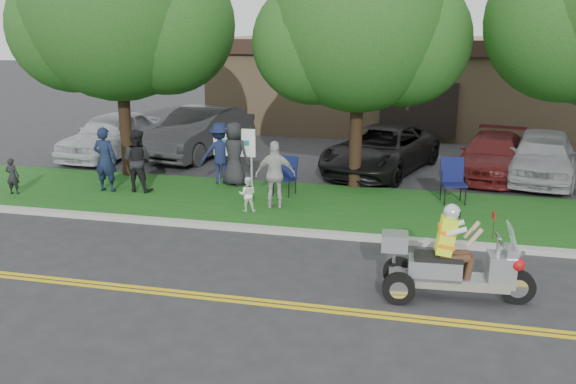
% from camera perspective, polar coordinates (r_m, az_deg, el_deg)
% --- Properties ---
extents(ground, '(120.00, 120.00, 0.00)m').
position_cam_1_polar(ground, '(11.07, -1.27, -9.25)').
color(ground, '#28282B').
rests_on(ground, ground).
extents(centerline_near, '(60.00, 0.10, 0.01)m').
position_cam_1_polar(centerline_near, '(10.56, -2.08, -10.51)').
color(centerline_near, gold).
rests_on(centerline_near, ground).
extents(centerline_far, '(60.00, 0.10, 0.01)m').
position_cam_1_polar(centerline_far, '(10.70, -1.85, -10.14)').
color(centerline_far, gold).
rests_on(centerline_far, ground).
extents(curb, '(60.00, 0.25, 0.12)m').
position_cam_1_polar(curb, '(13.80, 1.93, -3.85)').
color(curb, '#A8A89E').
rests_on(curb, ground).
extents(grass_verge, '(60.00, 4.00, 0.10)m').
position_cam_1_polar(grass_verge, '(15.81, 3.49, -1.34)').
color(grass_verge, '#164C14').
rests_on(grass_verge, ground).
extents(commercial_building, '(18.00, 8.20, 4.00)m').
position_cam_1_polar(commercial_building, '(28.82, 12.41, 9.95)').
color(commercial_building, '#9E7F5B').
rests_on(commercial_building, ground).
extents(tree_left, '(6.62, 5.40, 7.78)m').
position_cam_1_polar(tree_left, '(19.02, -15.45, 15.64)').
color(tree_left, '#332114').
rests_on(tree_left, ground).
extents(tree_mid, '(5.88, 4.80, 7.05)m').
position_cam_1_polar(tree_mid, '(17.07, 6.86, 14.74)').
color(tree_mid, '#332114').
rests_on(tree_mid, ground).
extents(business_sign, '(1.25, 0.06, 1.75)m').
position_cam_1_polar(business_sign, '(17.54, -5.03, 4.36)').
color(business_sign, silver).
rests_on(business_sign, ground).
extents(trike_scooter, '(2.63, 0.90, 1.72)m').
position_cam_1_polar(trike_scooter, '(10.91, 14.90, -6.74)').
color(trike_scooter, black).
rests_on(trike_scooter, ground).
extents(lawn_chair_a, '(0.65, 0.67, 1.03)m').
position_cam_1_polar(lawn_chair_a, '(16.64, -0.15, 1.79)').
color(lawn_chair_a, black).
rests_on(lawn_chair_a, grass_verge).
extents(lawn_chair_b, '(0.72, 0.74, 1.15)m').
position_cam_1_polar(lawn_chair_b, '(16.45, 15.17, 1.32)').
color(lawn_chair_b, black).
rests_on(lawn_chair_b, grass_verge).
extents(spectator_adult_left, '(0.67, 0.44, 1.80)m').
position_cam_1_polar(spectator_adult_left, '(17.57, -16.74, 2.94)').
color(spectator_adult_left, '#131C36').
rests_on(spectator_adult_left, grass_verge).
extents(spectator_adult_mid, '(0.88, 0.70, 1.73)m').
position_cam_1_polar(spectator_adult_mid, '(17.36, -13.92, 2.88)').
color(spectator_adult_mid, black).
rests_on(spectator_adult_mid, grass_verge).
extents(spectator_adult_right, '(1.08, 0.66, 1.71)m').
position_cam_1_polar(spectator_adult_right, '(15.32, -1.19, 1.64)').
color(spectator_adult_right, '#B8B8B1').
rests_on(spectator_adult_right, grass_verge).
extents(spectator_chair_a, '(1.32, 1.03, 1.79)m').
position_cam_1_polar(spectator_chair_a, '(17.79, -6.35, 3.63)').
color(spectator_chair_a, '#161C3D').
rests_on(spectator_chair_a, grass_verge).
extents(spectator_chair_b, '(1.04, 0.84, 1.84)m').
position_cam_1_polar(spectator_chair_b, '(17.52, -5.01, 3.57)').
color(spectator_chair_b, black).
rests_on(spectator_chair_b, grass_verge).
extents(child_left, '(0.40, 0.30, 1.00)m').
position_cam_1_polar(child_left, '(18.25, -24.38, 1.37)').
color(child_left, black).
rests_on(child_left, grass_verge).
extents(child_right, '(0.49, 0.41, 0.88)m').
position_cam_1_polar(child_right, '(15.11, -3.81, -0.21)').
color(child_right, white).
rests_on(child_right, grass_verge).
extents(parked_car_far_left, '(2.43, 4.92, 1.61)m').
position_cam_1_polar(parked_car_far_left, '(22.62, -16.11, 5.18)').
color(parked_car_far_left, silver).
rests_on(parked_car_far_left, ground).
extents(parked_car_left, '(2.70, 5.47, 1.73)m').
position_cam_1_polar(parked_car_left, '(22.10, -8.25, 5.54)').
color(parked_car_left, '#29292B').
rests_on(parked_car_left, ground).
extents(parked_car_mid, '(3.92, 5.79, 1.47)m').
position_cam_1_polar(parked_car_mid, '(19.71, 8.71, 3.94)').
color(parked_car_mid, black).
rests_on(parked_car_mid, ground).
extents(parked_car_right, '(2.79, 4.81, 1.31)m').
position_cam_1_polar(parked_car_right, '(20.07, 18.57, 3.27)').
color(parked_car_right, '#551313').
rests_on(parked_car_right, ground).
extents(parked_car_far_right, '(2.62, 4.82, 1.56)m').
position_cam_1_polar(parked_car_far_right, '(19.96, 22.70, 3.17)').
color(parked_car_far_right, '#9B9DA2').
rests_on(parked_car_far_right, ground).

